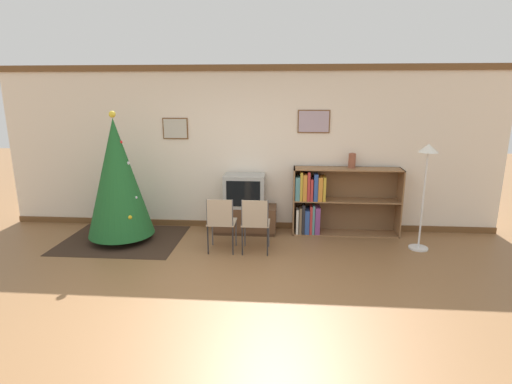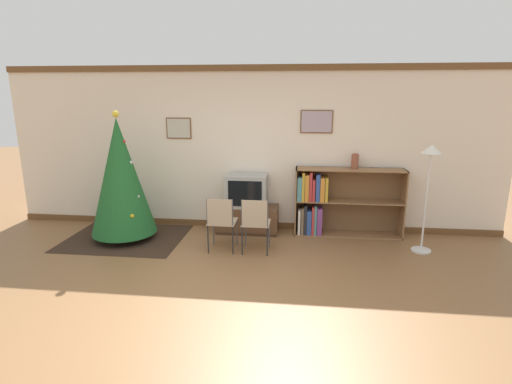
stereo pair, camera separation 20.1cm
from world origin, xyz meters
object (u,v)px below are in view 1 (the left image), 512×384
object	(u,v)px
television	(245,191)
folding_chair_right	(255,222)
tv_console	(245,219)
bookshelf	(326,202)
folding_chair_left	(221,221)
vase	(352,160)
standing_lamp	(426,169)
christmas_tree	(118,178)

from	to	relation	value
television	folding_chair_right	size ratio (longest dim) A/B	0.80
tv_console	bookshelf	bearing A→B (deg)	2.29
folding_chair_left	bookshelf	distance (m)	1.85
vase	folding_chair_left	bearing A→B (deg)	-153.07
folding_chair_left	television	bearing A→B (deg)	74.52
bookshelf	vase	world-z (taller)	vase
television	standing_lamp	xyz separation A→B (m)	(2.66, -0.54, 0.49)
television	bookshelf	xyz separation A→B (m)	(1.33, 0.06, -0.17)
vase	christmas_tree	bearing A→B (deg)	-170.06
bookshelf	folding_chair_right	bearing A→B (deg)	-138.80
christmas_tree	standing_lamp	world-z (taller)	christmas_tree
folding_chair_left	bookshelf	xyz separation A→B (m)	(1.58, 0.95, 0.06)
folding_chair_left	standing_lamp	world-z (taller)	standing_lamp
folding_chair_left	bookshelf	world-z (taller)	bookshelf
standing_lamp	tv_console	bearing A→B (deg)	168.44
folding_chair_left	tv_console	bearing A→B (deg)	74.56
christmas_tree	tv_console	world-z (taller)	christmas_tree
christmas_tree	tv_console	bearing A→B (deg)	15.71
bookshelf	standing_lamp	world-z (taller)	standing_lamp
bookshelf	standing_lamp	distance (m)	1.60
folding_chair_right	vase	xyz separation A→B (m)	(1.47, 1.00, 0.74)
television	folding_chair_left	size ratio (longest dim) A/B	0.80
folding_chair_right	vase	size ratio (longest dim) A/B	3.44
christmas_tree	folding_chair_right	world-z (taller)	christmas_tree
christmas_tree	bookshelf	bearing A→B (deg)	10.28
television	folding_chair_left	xyz separation A→B (m)	(-0.25, -0.90, -0.24)
christmas_tree	bookshelf	distance (m)	3.31
christmas_tree	vase	bearing A→B (deg)	9.94
television	folding_chair_right	xyz separation A→B (m)	(0.25, -0.90, -0.24)
folding_chair_left	standing_lamp	xyz separation A→B (m)	(2.91, 0.35, 0.73)
vase	standing_lamp	world-z (taller)	standing_lamp
television	folding_chair_right	bearing A→B (deg)	-74.52
christmas_tree	folding_chair_left	world-z (taller)	christmas_tree
christmas_tree	standing_lamp	xyz separation A→B (m)	(4.55, -0.01, 0.20)
standing_lamp	television	bearing A→B (deg)	168.49
tv_console	folding_chair_left	bearing A→B (deg)	-105.44
folding_chair_left	vase	size ratio (longest dim) A/B	3.44
tv_console	television	bearing A→B (deg)	-90.00
christmas_tree	standing_lamp	distance (m)	4.55
tv_console	bookshelf	xyz separation A→B (m)	(1.33, 0.05, 0.31)
folding_chair_left	standing_lamp	size ratio (longest dim) A/B	0.52
television	standing_lamp	world-z (taller)	standing_lamp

